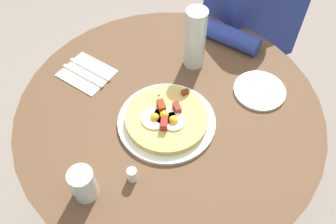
% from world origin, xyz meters
% --- Properties ---
extents(ground_plane, '(6.00, 6.00, 0.00)m').
position_xyz_m(ground_plane, '(0.00, 0.00, 0.00)').
color(ground_plane, gray).
extents(dining_table, '(0.99, 0.99, 0.72)m').
position_xyz_m(dining_table, '(0.00, 0.00, 0.55)').
color(dining_table, brown).
rests_on(dining_table, ground_plane).
extents(person_seated, '(0.53, 0.41, 1.14)m').
position_xyz_m(person_seated, '(-0.57, -0.33, 0.51)').
color(person_seated, '#2D2D33').
rests_on(person_seated, ground_plane).
extents(pizza_plate, '(0.31, 0.31, 0.01)m').
position_xyz_m(pizza_plate, '(0.03, 0.04, 0.73)').
color(pizza_plate, silver).
rests_on(pizza_plate, dining_table).
extents(breakfast_pizza, '(0.26, 0.26, 0.05)m').
position_xyz_m(breakfast_pizza, '(0.03, 0.04, 0.75)').
color(breakfast_pizza, tan).
rests_on(breakfast_pizza, pizza_plate).
extents(bread_plate, '(0.17, 0.17, 0.01)m').
position_xyz_m(bread_plate, '(-0.30, 0.07, 0.73)').
color(bread_plate, white).
rests_on(bread_plate, dining_table).
extents(napkin, '(0.20, 0.22, 0.00)m').
position_xyz_m(napkin, '(0.19, -0.27, 0.73)').
color(napkin, white).
rests_on(napkin, dining_table).
extents(fork, '(0.10, 0.16, 0.00)m').
position_xyz_m(fork, '(0.20, -0.26, 0.73)').
color(fork, silver).
rests_on(fork, napkin).
extents(knife, '(0.10, 0.16, 0.00)m').
position_xyz_m(knife, '(0.17, -0.28, 0.73)').
color(knife, silver).
rests_on(knife, napkin).
extents(water_glass, '(0.07, 0.07, 0.11)m').
position_xyz_m(water_glass, '(0.33, 0.16, 0.78)').
color(water_glass, silver).
rests_on(water_glass, dining_table).
extents(water_bottle, '(0.07, 0.07, 0.23)m').
position_xyz_m(water_bottle, '(-0.17, -0.15, 0.84)').
color(water_bottle, silver).
rests_on(water_bottle, dining_table).
extents(salt_shaker, '(0.03, 0.03, 0.05)m').
position_xyz_m(salt_shaker, '(0.20, 0.17, 0.75)').
color(salt_shaker, white).
rests_on(salt_shaker, dining_table).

